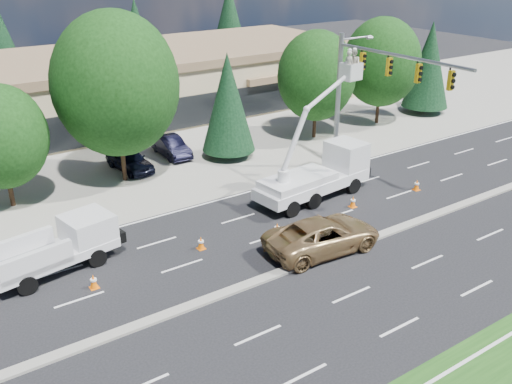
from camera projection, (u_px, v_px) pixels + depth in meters
ground at (306, 264)px, 27.47m from camera, size 140.00×140.00×0.00m
concrete_apron at (137, 150)px, 42.59m from camera, size 140.00×22.00×0.01m
road_median at (306, 263)px, 27.45m from camera, size 120.00×0.55×0.12m
strip_mall at (87, 88)px, 49.00m from camera, size 50.40×15.40×5.50m
tree_front_c at (1, 137)px, 31.93m from camera, size 5.23×5.23×7.26m
tree_front_d at (116, 84)px, 34.74m from camera, size 7.77×7.77×10.78m
tree_front_e at (228, 102)px, 39.80m from camera, size 3.80×3.80×7.49m
tree_front_f at (316, 76)px, 43.59m from camera, size 6.04×6.04×8.38m
tree_front_g at (382, 62)px, 47.11m from camera, size 6.40×6.40×8.88m
tree_front_h at (429, 65)px, 50.56m from camera, size 4.12×4.12×8.12m
tree_back_b at (2, 47)px, 55.14m from camera, size 4.78×4.78×9.42m
tree_back_c at (137, 37)px, 62.51m from camera, size 4.52×4.52×8.90m
tree_back_d at (229, 23)px, 68.47m from camera, size 5.14×5.14×10.13m
signal_mast at (363, 85)px, 35.58m from camera, size 2.76×10.16×9.00m
utility_pickup at (62, 250)px, 26.82m from camera, size 6.17×3.14×2.26m
bucket_truck at (323, 165)px, 34.35m from camera, size 8.40×3.13×8.66m
traffic_cone_a at (94, 281)px, 25.43m from camera, size 0.40×0.40×0.70m
traffic_cone_b at (201, 243)px, 28.71m from camera, size 0.40×0.40×0.70m
traffic_cone_c at (277, 229)px, 30.09m from camera, size 0.40×0.40×0.70m
traffic_cone_d at (353, 202)px, 33.30m from camera, size 0.40×0.40×0.70m
traffic_cone_e at (417, 185)px, 35.61m from camera, size 0.40×0.40×0.70m
minivan at (323, 235)px, 28.39m from camera, size 6.27×3.27×1.69m
parked_car_west at (130, 160)px, 38.61m from camera, size 2.22×4.56×1.50m
parked_car_east at (171, 146)px, 41.28m from camera, size 1.63×4.36×1.42m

